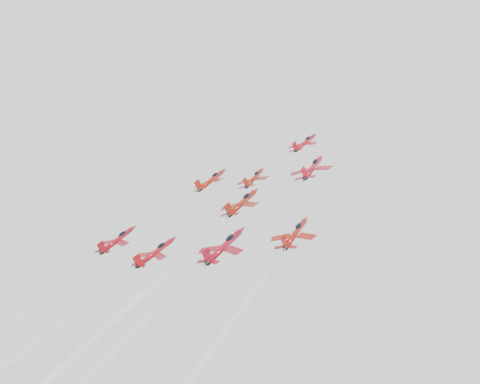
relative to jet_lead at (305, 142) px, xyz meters
The scene contains 5 objects.
jet_lead is the anchor object (origin of this frame).
jet_row2_left 26.08m from the jet_lead, 141.44° to the right, with size 9.91×12.48×8.62m.
jet_row2_center 20.50m from the jet_lead, 103.21° to the right, with size 8.56×10.78×7.45m.
jet_row2_right 21.14m from the jet_lead, 54.07° to the right, with size 10.06×12.68×8.76m.
jet_center 80.86m from the jet_lead, 89.24° to the right, with size 9.80×89.84×59.48m.
Camera 1 is at (71.89, -91.00, 130.39)m, focal length 40.00 mm.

